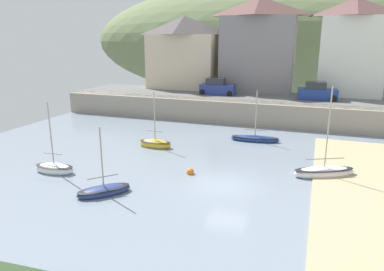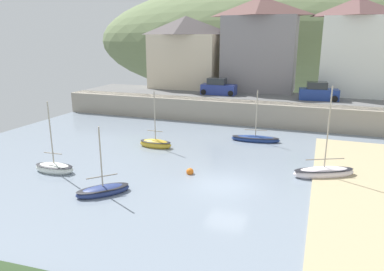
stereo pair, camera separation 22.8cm
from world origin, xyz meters
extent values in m
cube|color=gray|center=(0.00, 0.00, -0.03)|extent=(48.00, 40.00, 0.06)
cube|color=gray|center=(0.00, 17.00, 1.20)|extent=(48.00, 2.40, 2.40)
cube|color=#606060|center=(0.00, 20.70, 2.35)|extent=(48.00, 9.00, 0.10)
ellipsoid|color=#6A7C51|center=(-2.57, 55.20, 8.22)|extent=(80.00, 44.00, 23.49)
cube|color=beige|center=(-12.39, 25.20, 5.88)|extent=(8.93, 5.70, 6.95)
pyramid|color=#51494A|center=(-12.39, 25.20, 10.52)|extent=(9.23, 6.00, 2.33)
cube|color=gray|center=(-2.68, 25.20, 6.95)|extent=(8.77, 4.91, 9.10)
pyramid|color=brown|center=(-2.68, 25.20, 12.60)|extent=(9.07, 5.21, 2.21)
cube|color=silver|center=(8.01, 25.20, 6.84)|extent=(6.90, 4.67, 8.88)
pyramid|color=brown|center=(8.01, 25.20, 12.28)|extent=(7.20, 4.97, 1.98)
ellipsoid|color=gold|center=(-7.80, 5.86, 0.24)|extent=(2.89, 1.21, 0.87)
ellipsoid|color=black|center=(-7.80, 5.86, 0.48)|extent=(2.83, 1.19, 0.12)
cylinder|color=#B2A893|center=(-7.80, 5.86, 2.71)|extent=(0.09, 0.09, 4.07)
cylinder|color=gray|center=(-7.80, 5.86, 1.40)|extent=(1.44, 0.10, 0.07)
ellipsoid|color=navy|center=(-6.61, -3.80, 0.18)|extent=(3.06, 3.14, 0.66)
ellipsoid|color=black|center=(-6.61, -3.80, 0.36)|extent=(3.00, 3.08, 0.12)
cylinder|color=#B2A893|center=(-6.61, -3.80, 2.32)|extent=(0.09, 0.09, 3.61)
cylinder|color=gray|center=(-6.61, -3.80, 1.11)|extent=(1.31, 1.38, 0.07)
ellipsoid|color=navy|center=(-0.15, 10.48, 0.18)|extent=(4.39, 1.62, 0.67)
ellipsoid|color=black|center=(-0.15, 10.48, 0.37)|extent=(4.30, 1.59, 0.12)
cylinder|color=#B2A893|center=(-0.15, 10.48, 2.54)|extent=(0.09, 0.09, 4.06)
cylinder|color=gray|center=(-0.15, 10.48, 1.03)|extent=(2.02, 0.27, 0.07)
ellipsoid|color=white|center=(-11.82, -1.84, 0.23)|extent=(2.97, 1.36, 0.84)
ellipsoid|color=black|center=(-11.82, -1.84, 0.46)|extent=(2.91, 1.33, 0.12)
cylinder|color=#B2A893|center=(-11.82, -1.84, 2.79)|extent=(0.09, 0.09, 4.27)
cylinder|color=gray|center=(-11.82, -1.84, 1.35)|extent=(1.41, 0.15, 0.07)
ellipsoid|color=white|center=(5.67, 3.62, 0.24)|extent=(4.30, 2.97, 0.88)
ellipsoid|color=black|center=(5.67, 3.62, 0.49)|extent=(4.22, 2.91, 0.12)
cylinder|color=#B2A893|center=(5.67, 3.62, 3.37)|extent=(0.09, 0.09, 5.37)
cylinder|color=gray|center=(5.67, 3.62, 1.22)|extent=(2.41, 1.25, 0.07)
cube|color=navy|center=(-6.50, 20.70, 3.00)|extent=(4.11, 1.73, 1.20)
cube|color=#282D33|center=(-6.75, 20.70, 3.95)|extent=(2.11, 1.51, 0.80)
cylinder|color=black|center=(-4.85, 21.50, 2.72)|extent=(0.64, 0.22, 0.64)
cylinder|color=black|center=(-4.85, 19.90, 2.72)|extent=(0.64, 0.22, 0.64)
cylinder|color=black|center=(-8.15, 21.50, 2.72)|extent=(0.64, 0.22, 0.64)
cylinder|color=black|center=(-8.15, 19.90, 2.72)|extent=(0.64, 0.22, 0.64)
cube|color=navy|center=(4.76, 20.70, 3.00)|extent=(4.25, 2.09, 1.20)
cube|color=#282D33|center=(4.51, 20.70, 3.95)|extent=(2.24, 1.70, 0.80)
cylinder|color=black|center=(6.41, 21.50, 2.72)|extent=(0.64, 0.22, 0.64)
cylinder|color=black|center=(6.41, 19.90, 2.72)|extent=(0.64, 0.22, 0.64)
cylinder|color=black|center=(3.11, 21.50, 2.72)|extent=(0.64, 0.22, 0.64)
cylinder|color=black|center=(3.11, 19.90, 2.72)|extent=(0.64, 0.22, 0.64)
sphere|color=orange|center=(-2.89, 1.02, 0.15)|extent=(0.50, 0.50, 0.50)
camera|label=1|loc=(4.86, -20.55, 8.99)|focal=33.60mm
camera|label=2|loc=(5.07, -20.48, 8.99)|focal=33.60mm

